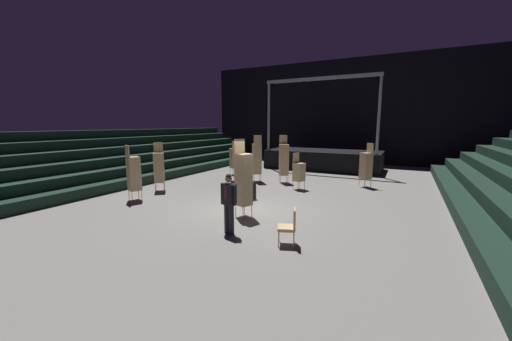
{
  "coord_description": "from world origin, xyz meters",
  "views": [
    {
      "loc": [
        5.0,
        -8.69,
        3.04
      ],
      "look_at": [
        0.31,
        0.31,
        1.4
      ],
      "focal_mm": 20.24,
      "sensor_mm": 36.0,
      "label": 1
    }
  ],
  "objects_px": {
    "stage_riser": "(323,159)",
    "chair_stack_mid_right": "(134,173)",
    "chair_stack_mid_left": "(299,171)",
    "chair_stack_mid_centre": "(257,158)",
    "chair_stack_front_right": "(159,167)",
    "loose_chair_near_man": "(289,225)",
    "man_with_tie": "(229,200)",
    "equipment_road_case": "(243,190)",
    "chair_stack_front_left": "(284,159)",
    "chair_stack_rear_left": "(234,158)",
    "chair_stack_rear_right": "(243,179)",
    "chair_stack_rear_centre": "(366,165)"
  },
  "relations": [
    {
      "from": "man_with_tie",
      "to": "chair_stack_rear_centre",
      "type": "xyz_separation_m",
      "value": [
        2.58,
        8.2,
        0.11
      ]
    },
    {
      "from": "chair_stack_mid_left",
      "to": "chair_stack_mid_right",
      "type": "xyz_separation_m",
      "value": [
        -5.2,
        -4.92,
        0.25
      ]
    },
    {
      "from": "chair_stack_mid_left",
      "to": "chair_stack_mid_right",
      "type": "height_order",
      "value": "chair_stack_mid_right"
    },
    {
      "from": "chair_stack_mid_left",
      "to": "chair_stack_rear_right",
      "type": "bearing_deg",
      "value": 16.18
    },
    {
      "from": "chair_stack_front_right",
      "to": "loose_chair_near_man",
      "type": "relative_size",
      "value": 2.35
    },
    {
      "from": "chair_stack_rear_right",
      "to": "chair_stack_mid_left",
      "type": "bearing_deg",
      "value": -163.15
    },
    {
      "from": "stage_riser",
      "to": "chair_stack_mid_right",
      "type": "bearing_deg",
      "value": -111.26
    },
    {
      "from": "man_with_tie",
      "to": "chair_stack_rear_right",
      "type": "bearing_deg",
      "value": -61.61
    },
    {
      "from": "stage_riser",
      "to": "chair_stack_mid_left",
      "type": "xyz_separation_m",
      "value": [
        0.63,
        -6.83,
        0.16
      ]
    },
    {
      "from": "chair_stack_rear_left",
      "to": "equipment_road_case",
      "type": "distance_m",
      "value": 5.79
    },
    {
      "from": "chair_stack_mid_left",
      "to": "equipment_road_case",
      "type": "height_order",
      "value": "chair_stack_mid_left"
    },
    {
      "from": "chair_stack_front_left",
      "to": "chair_stack_mid_right",
      "type": "height_order",
      "value": "chair_stack_front_left"
    },
    {
      "from": "chair_stack_front_left",
      "to": "chair_stack_front_right",
      "type": "bearing_deg",
      "value": 10.64
    },
    {
      "from": "chair_stack_mid_right",
      "to": "chair_stack_rear_left",
      "type": "relative_size",
      "value": 1.08
    },
    {
      "from": "chair_stack_mid_centre",
      "to": "chair_stack_front_right",
      "type": "bearing_deg",
      "value": -165.71
    },
    {
      "from": "chair_stack_mid_centre",
      "to": "chair_stack_rear_centre",
      "type": "xyz_separation_m",
      "value": [
        5.35,
        1.17,
        -0.17
      ]
    },
    {
      "from": "man_with_tie",
      "to": "equipment_road_case",
      "type": "distance_m",
      "value": 3.95
    },
    {
      "from": "chair_stack_mid_right",
      "to": "chair_stack_mid_centre",
      "type": "height_order",
      "value": "chair_stack_mid_centre"
    },
    {
      "from": "stage_riser",
      "to": "chair_stack_mid_right",
      "type": "distance_m",
      "value": 12.62
    },
    {
      "from": "chair_stack_mid_right",
      "to": "chair_stack_front_left",
      "type": "bearing_deg",
      "value": 78.62
    },
    {
      "from": "stage_riser",
      "to": "chair_stack_mid_left",
      "type": "relative_size",
      "value": 4.37
    },
    {
      "from": "stage_riser",
      "to": "loose_chair_near_man",
      "type": "height_order",
      "value": "stage_riser"
    },
    {
      "from": "chair_stack_rear_right",
      "to": "chair_stack_rear_centre",
      "type": "bearing_deg",
      "value": 176.11
    },
    {
      "from": "chair_stack_rear_left",
      "to": "stage_riser",
      "type": "bearing_deg",
      "value": -8.93
    },
    {
      "from": "chair_stack_mid_right",
      "to": "man_with_tie",
      "type": "bearing_deg",
      "value": 8.31
    },
    {
      "from": "chair_stack_front_right",
      "to": "loose_chair_near_man",
      "type": "bearing_deg",
      "value": 117.19
    },
    {
      "from": "stage_riser",
      "to": "chair_stack_mid_right",
      "type": "xyz_separation_m",
      "value": [
        -4.57,
        -11.75,
        0.41
      ]
    },
    {
      "from": "chair_stack_mid_centre",
      "to": "equipment_road_case",
      "type": "bearing_deg",
      "value": -111.47
    },
    {
      "from": "man_with_tie",
      "to": "equipment_road_case",
      "type": "height_order",
      "value": "man_with_tie"
    },
    {
      "from": "chair_stack_front_right",
      "to": "chair_stack_rear_centre",
      "type": "bearing_deg",
      "value": 170.86
    },
    {
      "from": "equipment_road_case",
      "to": "chair_stack_rear_centre",
      "type": "bearing_deg",
      "value": 48.03
    },
    {
      "from": "man_with_tie",
      "to": "chair_stack_rear_right",
      "type": "relative_size",
      "value": 0.66
    },
    {
      "from": "chair_stack_mid_right",
      "to": "equipment_road_case",
      "type": "distance_m",
      "value": 4.44
    },
    {
      "from": "chair_stack_mid_left",
      "to": "chair_stack_rear_right",
      "type": "relative_size",
      "value": 0.67
    },
    {
      "from": "stage_riser",
      "to": "chair_stack_front_right",
      "type": "bearing_deg",
      "value": -115.98
    },
    {
      "from": "equipment_road_case",
      "to": "chair_stack_front_left",
      "type": "bearing_deg",
      "value": 86.36
    },
    {
      "from": "chair_stack_front_right",
      "to": "chair_stack_mid_left",
      "type": "bearing_deg",
      "value": 168.87
    },
    {
      "from": "loose_chair_near_man",
      "to": "chair_stack_rear_centre",
      "type": "bearing_deg",
      "value": -26.89
    },
    {
      "from": "chair_stack_mid_right",
      "to": "loose_chair_near_man",
      "type": "distance_m",
      "value": 7.23
    },
    {
      "from": "chair_stack_mid_centre",
      "to": "stage_riser",
      "type": "bearing_deg",
      "value": 31.42
    },
    {
      "from": "stage_riser",
      "to": "chair_stack_rear_right",
      "type": "distance_m",
      "value": 11.59
    },
    {
      "from": "chair_stack_rear_left",
      "to": "chair_stack_rear_right",
      "type": "distance_m",
      "value": 8.15
    },
    {
      "from": "chair_stack_rear_right",
      "to": "chair_stack_front_right",
      "type": "bearing_deg",
      "value": -85.64
    },
    {
      "from": "chair_stack_front_right",
      "to": "equipment_road_case",
      "type": "xyz_separation_m",
      "value": [
        4.08,
        0.6,
        -0.76
      ]
    },
    {
      "from": "man_with_tie",
      "to": "chair_stack_mid_centre",
      "type": "bearing_deg",
      "value": -54.77
    },
    {
      "from": "chair_stack_front_left",
      "to": "chair_stack_mid_left",
      "type": "height_order",
      "value": "chair_stack_front_left"
    },
    {
      "from": "chair_stack_front_left",
      "to": "chair_stack_rear_left",
      "type": "height_order",
      "value": "chair_stack_front_left"
    },
    {
      "from": "chair_stack_mid_right",
      "to": "chair_stack_mid_left",
      "type": "bearing_deg",
      "value": 65.34
    },
    {
      "from": "chair_stack_rear_right",
      "to": "chair_stack_rear_centre",
      "type": "relative_size",
      "value": 1.2
    },
    {
      "from": "man_with_tie",
      "to": "chair_stack_rear_left",
      "type": "xyz_separation_m",
      "value": [
        -4.94,
        8.24,
        0.07
      ]
    }
  ]
}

